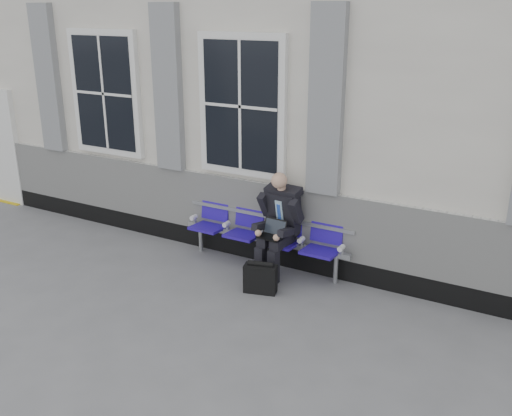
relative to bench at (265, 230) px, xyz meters
The scene contains 5 objects.
ground 1.64m from the bench, 120.87° to the right, with size 70.00×70.00×0.00m, color slate.
station_building 2.84m from the bench, 110.63° to the left, with size 14.40×4.40×4.49m.
bench is the anchor object (origin of this frame).
businessman 0.40m from the bench, 25.29° to the right, with size 0.62×0.83×1.47m.
briefcase 0.89m from the bench, 65.46° to the right, with size 0.46×0.28×0.44m.
Camera 1 is at (4.37, -5.28, 3.53)m, focal length 40.00 mm.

